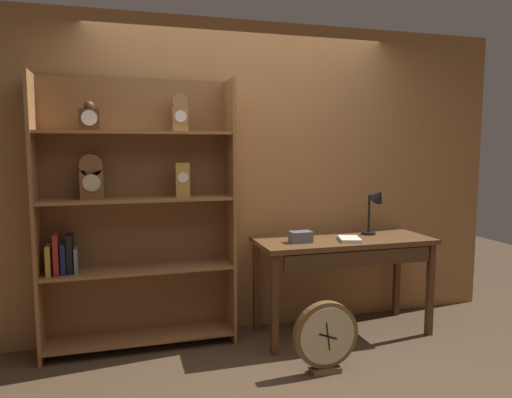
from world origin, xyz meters
The scene contains 8 objects.
ground_plane centered at (0.00, 0.00, 0.00)m, with size 10.00×10.00×0.00m, color #4C3826.
back_wood_panel centered at (0.00, 1.18, 1.30)m, with size 4.80×0.05×2.60m, color #9E6B3D.
bookshelf centered at (-0.91, 1.01, 1.04)m, with size 1.46×0.32×2.09m.
workbench centered at (0.76, 0.78, 0.72)m, with size 1.46×0.59×0.81m.
desk_lamp centered at (1.10, 0.86, 1.09)m, with size 0.20×0.20×0.42m.
toolbox_small centered at (0.36, 0.75, 0.86)m, with size 0.17×0.11×0.09m, color #595960.
open_repair_manual centered at (0.76, 0.70, 0.82)m, with size 0.16×0.22×0.03m, color silver.
round_clock_large centered at (0.33, 0.19, 0.26)m, with size 0.47×0.11×0.51m.
Camera 1 is at (-1.00, -2.69, 1.57)m, focal length 33.07 mm.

